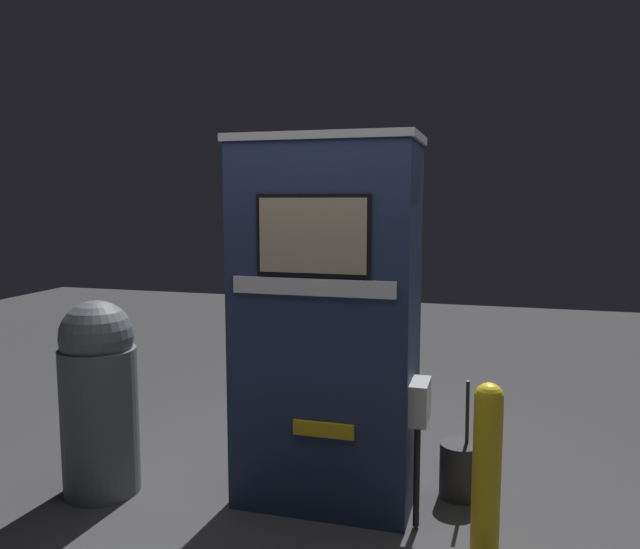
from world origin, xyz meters
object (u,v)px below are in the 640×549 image
trash_bin (99,395)px  squeegee_bucket (460,469)px  safety_bollard (487,468)px  gas_pump (327,323)px

trash_bin → squeegee_bucket: 2.06m
safety_bollard → trash_bin: size_ratio=0.76×
gas_pump → squeegee_bucket: (0.71, 0.23, -0.84)m
trash_bin → safety_bollard: bearing=-3.1°
gas_pump → safety_bollard: (0.85, -0.37, -0.55)m
gas_pump → squeegee_bucket: bearing=18.0°
safety_bollard → trash_bin: 2.11m
safety_bollard → squeegee_bucket: size_ratio=1.23×
trash_bin → squeegee_bucket: size_ratio=1.61×
gas_pump → trash_bin: (-1.25, -0.25, -0.43)m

